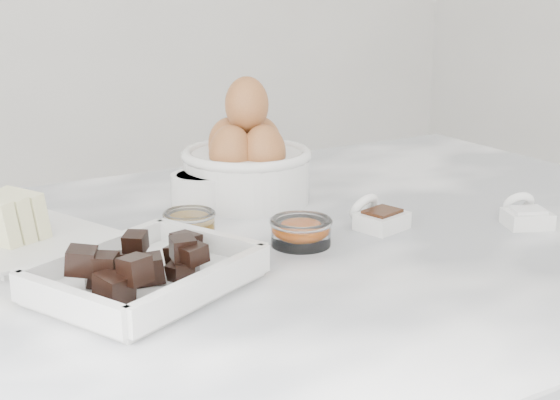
# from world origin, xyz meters

# --- Properties ---
(marble_slab) EXTENTS (1.20, 0.80, 0.04)m
(marble_slab) POSITION_xyz_m (0.00, 0.00, 0.92)
(marble_slab) COLOR white
(marble_slab) RESTS_ON cabinet
(chocolate_dish) EXTENTS (0.26, 0.23, 0.06)m
(chocolate_dish) POSITION_xyz_m (-0.19, -0.06, 0.96)
(chocolate_dish) COLOR white
(chocolate_dish) RESTS_ON marble_slab
(butter_plate) EXTENTS (0.22, 0.22, 0.07)m
(butter_plate) POSITION_xyz_m (-0.27, 0.13, 0.96)
(butter_plate) COLOR white
(butter_plate) RESTS_ON marble_slab
(sugar_ramekin) EXTENTS (0.08, 0.08, 0.05)m
(sugar_ramekin) POSITION_xyz_m (-0.02, 0.16, 0.97)
(sugar_ramekin) COLOR white
(sugar_ramekin) RESTS_ON marble_slab
(egg_bowl) EXTENTS (0.18, 0.18, 0.17)m
(egg_bowl) POSITION_xyz_m (0.05, 0.17, 1.00)
(egg_bowl) COLOR white
(egg_bowl) RESTS_ON marble_slab
(honey_bowl) EXTENTS (0.06, 0.06, 0.03)m
(honey_bowl) POSITION_xyz_m (-0.08, 0.08, 0.95)
(honey_bowl) COLOR white
(honey_bowl) RESTS_ON marble_slab
(zest_bowl) EXTENTS (0.07, 0.07, 0.03)m
(zest_bowl) POSITION_xyz_m (0.02, -0.02, 0.96)
(zest_bowl) COLOR white
(zest_bowl) RESTS_ON marble_slab
(vanilla_spoon) EXTENTS (0.07, 0.08, 0.04)m
(vanilla_spoon) POSITION_xyz_m (0.13, -0.02, 0.95)
(vanilla_spoon) COLOR white
(vanilla_spoon) RESTS_ON marble_slab
(salt_spoon) EXTENTS (0.07, 0.08, 0.04)m
(salt_spoon) POSITION_xyz_m (0.30, -0.10, 0.95)
(salt_spoon) COLOR white
(salt_spoon) RESTS_ON marble_slab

